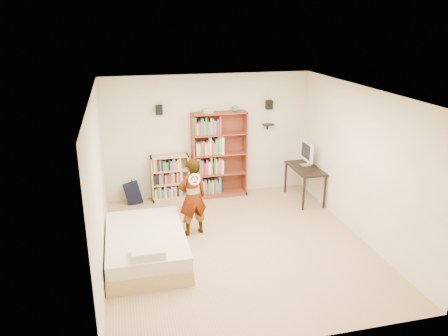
% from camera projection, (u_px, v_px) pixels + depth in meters
% --- Properties ---
extents(ground, '(4.50, 5.00, 0.01)m').
position_uv_depth(ground, '(237.00, 245.00, 7.70)').
color(ground, tan).
rests_on(ground, ground).
extents(room_shell, '(4.52, 5.02, 2.71)m').
position_uv_depth(room_shell, '(239.00, 150.00, 7.12)').
color(room_shell, white).
rests_on(room_shell, ground).
extents(crown_molding, '(4.50, 5.00, 0.06)m').
position_uv_depth(crown_molding, '(239.00, 94.00, 6.83)').
color(crown_molding, silver).
rests_on(crown_molding, room_shell).
extents(speaker_left, '(0.14, 0.12, 0.20)m').
position_uv_depth(speaker_left, '(159.00, 110.00, 9.02)').
color(speaker_left, black).
rests_on(speaker_left, room_shell).
extents(speaker_right, '(0.14, 0.12, 0.20)m').
position_uv_depth(speaker_right, '(269.00, 105.00, 9.55)').
color(speaker_right, black).
rests_on(speaker_right, room_shell).
extents(wall_shelf, '(0.25, 0.16, 0.02)m').
position_uv_depth(wall_shelf, '(268.00, 125.00, 9.71)').
color(wall_shelf, black).
rests_on(wall_shelf, room_shell).
extents(tall_bookshelf, '(1.20, 0.35, 1.90)m').
position_uv_depth(tall_bookshelf, '(219.00, 155.00, 9.57)').
color(tall_bookshelf, maroon).
rests_on(tall_bookshelf, ground).
extents(low_bookshelf, '(0.81, 0.30, 1.01)m').
position_uv_depth(low_bookshelf, '(170.00, 178.00, 9.50)').
color(low_bookshelf, tan).
rests_on(low_bookshelf, ground).
extents(computer_desk, '(0.55, 1.10, 0.75)m').
position_uv_depth(computer_desk, '(304.00, 184.00, 9.51)').
color(computer_desk, black).
rests_on(computer_desk, ground).
extents(imac, '(0.12, 0.53, 0.53)m').
position_uv_depth(imac, '(306.00, 154.00, 9.43)').
color(imac, silver).
rests_on(imac, computer_desk).
extents(daybed, '(1.29, 1.98, 0.58)m').
position_uv_depth(daybed, '(146.00, 242.00, 7.19)').
color(daybed, beige).
rests_on(daybed, ground).
extents(person, '(0.60, 0.46, 1.46)m').
position_uv_depth(person, '(192.00, 197.00, 7.89)').
color(person, black).
rests_on(person, ground).
extents(wii_wheel, '(0.21, 0.08, 0.21)m').
position_uv_depth(wii_wheel, '(194.00, 179.00, 7.50)').
color(wii_wheel, silver).
rests_on(wii_wheel, person).
extents(navy_bag, '(0.37, 0.25, 0.49)m').
position_uv_depth(navy_bag, '(133.00, 193.00, 9.36)').
color(navy_bag, black).
rests_on(navy_bag, ground).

